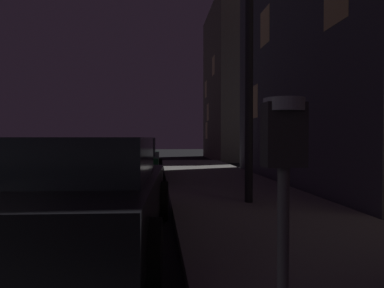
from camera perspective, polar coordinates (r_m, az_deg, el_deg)
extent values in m
cylinder|color=#59595B|center=(1.72, 15.69, -23.15)|extent=(0.06, 0.06, 1.14)
cube|color=#333333|center=(1.57, 15.83, 1.56)|extent=(0.19, 0.11, 0.30)
cylinder|color=#999EA5|center=(1.58, 15.85, 6.65)|extent=(0.19, 0.19, 0.06)
cube|color=black|center=(1.55, 13.91, 3.05)|extent=(0.01, 0.08, 0.11)
cube|color=black|center=(4.59, -17.35, -9.68)|extent=(1.98, 4.22, 0.64)
cube|color=#1E2328|center=(4.40, -17.78, -2.53)|extent=(1.65, 1.98, 0.56)
cylinder|color=black|center=(6.09, -22.50, -9.33)|extent=(0.26, 0.67, 0.66)
cylinder|color=black|center=(5.76, -5.34, -9.87)|extent=(0.26, 0.67, 0.66)
cylinder|color=black|center=(3.28, -7.32, -18.38)|extent=(0.26, 0.67, 0.66)
cube|color=#19592D|center=(10.65, -10.87, -3.53)|extent=(1.90, 4.37, 0.64)
cube|color=#1E2328|center=(10.60, -10.89, -0.41)|extent=(1.66, 2.41, 0.56)
cylinder|color=black|center=(12.12, -14.72, -4.12)|extent=(0.23, 0.66, 0.66)
cylinder|color=black|center=(11.97, -5.77, -4.16)|extent=(0.23, 0.66, 0.66)
cylinder|color=black|center=(9.48, -17.32, -5.58)|extent=(0.23, 0.66, 0.66)
cylinder|color=black|center=(9.28, -5.82, -5.68)|extent=(0.23, 0.66, 0.66)
cylinder|color=black|center=(6.63, 10.01, 12.31)|extent=(0.16, 0.16, 5.13)
cube|color=#F2D17F|center=(11.71, 12.80, 19.45)|extent=(0.06, 0.90, 1.20)
cube|color=#F2D17F|center=(12.32, 10.94, 7.28)|extent=(0.06, 0.90, 1.20)
cube|color=#6B6056|center=(23.18, 13.87, 10.10)|extent=(8.47, 7.07, 10.13)
cube|color=#F2D17F|center=(23.63, 2.62, 2.39)|extent=(0.06, 0.90, 1.20)
cube|color=#F2D17F|center=(24.25, 2.50, 9.57)|extent=(0.06, 0.90, 1.20)
cube|color=#F2D17F|center=(23.13, 2.84, 5.59)|extent=(0.06, 0.90, 1.20)
cube|color=#F2D17F|center=(21.29, 3.84, 13.57)|extent=(0.06, 0.90, 1.20)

